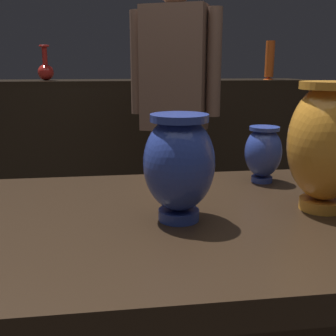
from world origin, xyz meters
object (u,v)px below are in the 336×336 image
shelf_vase_far_right (270,61)px  vase_tall_behind (263,152)px  vase_centerpiece (179,163)px  visitor_center_back (175,102)px  vase_right_accent (326,142)px  shelf_vase_left (46,70)px

shelf_vase_far_right → vase_tall_behind: bearing=-111.2°
vase_centerpiece → visitor_center_back: (0.20, 1.36, -0.00)m
vase_tall_behind → visitor_center_back: size_ratio=0.09×
vase_tall_behind → shelf_vase_far_right: (0.75, 1.93, 0.24)m
vase_right_accent → visitor_center_back: size_ratio=0.17×
shelf_vase_left → shelf_vase_far_right: bearing=-1.5°
vase_right_accent → shelf_vase_left: bearing=111.5°
vase_centerpiece → vase_tall_behind: vase_centerpiece is taller
vase_tall_behind → vase_right_accent: size_ratio=0.55×
vase_right_accent → shelf_vase_far_right: 2.26m
vase_centerpiece → vase_tall_behind: size_ratio=1.44×
visitor_center_back → shelf_vase_far_right: bearing=-110.3°
vase_centerpiece → vase_right_accent: size_ratio=0.78×
shelf_vase_far_right → shelf_vase_left: (-1.56, 0.04, -0.06)m
shelf_vase_far_right → shelf_vase_left: 1.56m
vase_centerpiece → shelf_vase_far_right: (1.00, 2.16, 0.21)m
vase_tall_behind → vase_right_accent: (0.05, -0.22, 0.06)m
vase_centerpiece → shelf_vase_left: bearing=104.2°
shelf_vase_far_right → shelf_vase_left: bearing=178.5°
shelf_vase_left → visitor_center_back: 1.14m
vase_centerpiece → vase_right_accent: bearing=3.5°
vase_tall_behind → vase_right_accent: 0.23m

